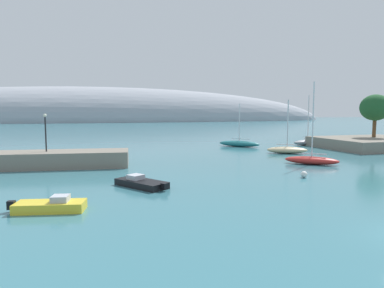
{
  "coord_description": "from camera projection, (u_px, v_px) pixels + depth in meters",
  "views": [
    {
      "loc": [
        -15.64,
        -12.29,
        6.35
      ],
      "look_at": [
        -3.61,
        28.05,
        2.26
      ],
      "focal_mm": 31.47,
      "sensor_mm": 36.0,
      "label": 1
    }
  ],
  "objects": [
    {
      "name": "motorboat_yellow_foreground",
      "position": [
        50.0,
        206.0,
        21.45
      ],
      "size": [
        4.85,
        2.46,
        1.01
      ],
      "rotation": [
        0.0,
        0.0,
        6.08
      ],
      "color": "yellow",
      "rests_on": "water"
    },
    {
      "name": "breakwater_rocks",
      "position": [
        15.0,
        160.0,
        37.6
      ],
      "size": [
        25.29,
        7.7,
        1.82
      ],
      "primitive_type": "cube",
      "rotation": [
        0.0,
        0.0,
        -0.12
      ],
      "color": "gray",
      "rests_on": "ground"
    },
    {
      "name": "distant_ridge",
      "position": [
        98.0,
        121.0,
        212.83
      ],
      "size": [
        321.36,
        58.83,
        43.35
      ],
      "primitive_type": "ellipsoid",
      "color": "#999EA8",
      "rests_on": "ground"
    },
    {
      "name": "harbor_lamp_post",
      "position": [
        45.0,
        128.0,
        37.8
      ],
      "size": [
        0.36,
        0.36,
        4.27
      ],
      "color": "black",
      "rests_on": "breakwater_rocks"
    },
    {
      "name": "sailboat_sand_end_of_line",
      "position": [
        287.0,
        150.0,
        50.99
      ],
      "size": [
        6.4,
        4.71,
        8.12
      ],
      "rotation": [
        0.0,
        0.0,
        5.83
      ],
      "color": "#C6B284",
      "rests_on": "water"
    },
    {
      "name": "sailboat_grey_near_shore",
      "position": [
        308.0,
        142.0,
        63.55
      ],
      "size": [
        6.24,
        2.56,
        9.38
      ],
      "rotation": [
        0.0,
        0.0,
        3.21
      ],
      "color": "gray",
      "rests_on": "water"
    },
    {
      "name": "motorboat_black_alongside_breakwater",
      "position": [
        141.0,
        183.0,
        28.43
      ],
      "size": [
        4.3,
        5.06,
        0.95
      ],
      "rotation": [
        0.0,
        0.0,
        2.17
      ],
      "color": "black",
      "rests_on": "water"
    },
    {
      "name": "shore_outcrop",
      "position": [
        372.0,
        143.0,
        58.38
      ],
      "size": [
        17.1,
        13.9,
        1.77
      ],
      "primitive_type": "cube",
      "color": "gray",
      "rests_on": "ground"
    },
    {
      "name": "mooring_buoy_white",
      "position": [
        304.0,
        174.0,
        32.33
      ],
      "size": [
        0.62,
        0.62,
        0.62
      ],
      "primitive_type": "sphere",
      "color": "silver",
      "rests_on": "water"
    },
    {
      "name": "sailboat_red_mid_mooring",
      "position": [
        312.0,
        160.0,
        40.46
      ],
      "size": [
        5.91,
        5.47,
        9.85
      ],
      "rotation": [
        0.0,
        0.0,
        2.43
      ],
      "color": "red",
      "rests_on": "water"
    },
    {
      "name": "tree_clump_shore",
      "position": [
        375.0,
        108.0,
        59.57
      ],
      "size": [
        5.15,
        5.15,
        7.58
      ],
      "color": "brown",
      "rests_on": "shore_outcrop"
    },
    {
      "name": "sailboat_teal_outer_mooring",
      "position": [
        239.0,
        143.0,
        60.84
      ],
      "size": [
        6.81,
        7.0,
        7.74
      ],
      "rotation": [
        0.0,
        0.0,
        2.33
      ],
      "color": "#1E6B70",
      "rests_on": "water"
    }
  ]
}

